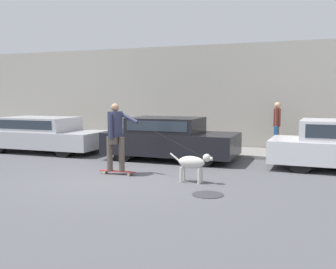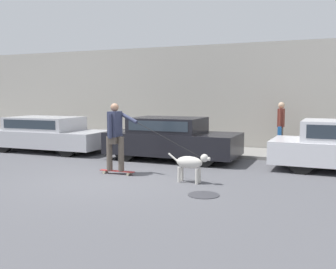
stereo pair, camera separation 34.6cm
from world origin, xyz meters
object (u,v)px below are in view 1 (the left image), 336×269
at_px(parked_car_0, 43,135).
at_px(pedestrian_with_bag, 277,124).
at_px(dog, 193,163).
at_px(fire_hydrant, 118,143).
at_px(parked_car_1, 170,139).
at_px(skateboarder, 116,134).

height_order(parked_car_0, pedestrian_with_bag, pedestrian_with_bag).
distance_m(dog, fire_hydrant, 5.10).
xyz_separation_m(dog, pedestrian_with_bag, (1.36, 5.02, 0.57)).
bearing_deg(parked_car_1, fire_hydrant, 161.44).
height_order(parked_car_1, pedestrian_with_bag, pedestrian_with_bag).
height_order(parked_car_1, dog, parked_car_1).
relative_size(skateboarder, fire_hydrant, 4.19).
distance_m(dog, pedestrian_with_bag, 5.24).
height_order(parked_car_0, dog, parked_car_0).
xyz_separation_m(parked_car_0, pedestrian_with_bag, (7.62, 2.27, 0.41)).
bearing_deg(parked_car_0, fire_hydrant, 14.94).
distance_m(parked_car_0, dog, 6.85).
relative_size(parked_car_1, dog, 3.84).
xyz_separation_m(dog, skateboarder, (-2.06, 0.21, 0.56)).
bearing_deg(parked_car_0, skateboarder, -32.21).
xyz_separation_m(parked_car_0, skateboarder, (4.21, -2.55, 0.40)).
relative_size(parked_car_0, parked_car_1, 1.06).
distance_m(parked_car_0, fire_hydrant, 2.65).
relative_size(parked_car_0, skateboarder, 1.50).
relative_size(parked_car_0, pedestrian_with_bag, 2.60).
xyz_separation_m(skateboarder, pedestrian_with_bag, (3.41, 4.82, 0.01)).
bearing_deg(fire_hydrant, dog, -43.06).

